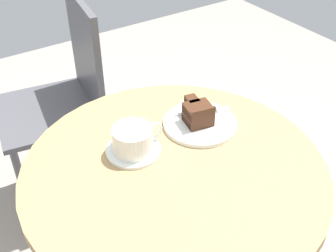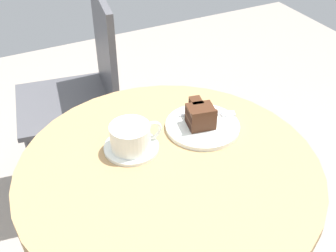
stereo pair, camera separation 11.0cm
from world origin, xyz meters
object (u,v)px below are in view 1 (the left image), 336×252
coffee_cup (133,139)px  cake_plate (200,124)px  napkin (193,118)px  teaspoon (134,136)px  cake_slice (197,113)px  saucer (133,150)px  fork (209,111)px  cafe_chair (67,91)px

coffee_cup → cake_plate: 0.21m
coffee_cup → napkin: bearing=9.9°
teaspoon → coffee_cup: bearing=-114.8°
coffee_cup → cake_slice: coffee_cup is taller
saucer → cake_plate: size_ratio=0.70×
teaspoon → fork: 0.24m
napkin → teaspoon: bearing=177.5°
cake_slice → cafe_chair: 0.67m
cake_plate → napkin: bearing=83.1°
napkin → cafe_chair: size_ratio=0.20×
saucer → cake_plate: 0.21m
saucer → teaspoon: teaspoon is taller
cake_plate → cake_slice: cake_slice is taller
teaspoon → napkin: 0.19m
teaspoon → cake_slice: 0.18m
saucer → napkin: saucer is taller
cake_slice → fork: bearing=17.5°
teaspoon → cafe_chair: 0.60m
teaspoon → napkin: (0.19, -0.01, -0.01)m
teaspoon → cafe_chair: size_ratio=0.12×
saucer → cake_slice: cake_slice is taller
saucer → napkin: (0.21, 0.03, -0.00)m
cake_plate → cafe_chair: size_ratio=0.23×
coffee_cup → fork: bearing=5.2°
fork → napkin: 0.05m
fork → teaspoon: bearing=-162.7°
fork → cafe_chair: (-0.21, 0.60, -0.18)m
coffee_cup → saucer: bearing=92.6°
saucer → teaspoon: (0.03, 0.04, 0.01)m
saucer → cake_slice: 0.21m
saucer → coffee_cup: bearing=-87.4°
coffee_cup → teaspoon: bearing=60.0°
coffee_cup → fork: 0.26m
napkin → saucer: bearing=-171.0°
cake_plate → napkin: size_ratio=1.15×
saucer → cafe_chair: cafe_chair is taller
coffee_cup → cake_plate: size_ratio=0.68×
cake_plate → napkin: cake_plate is taller
coffee_cup → cake_slice: size_ratio=1.36×
fork → cafe_chair: 0.66m
saucer → cake_slice: (0.20, 0.00, 0.04)m
teaspoon → napkin: size_ratio=0.58×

